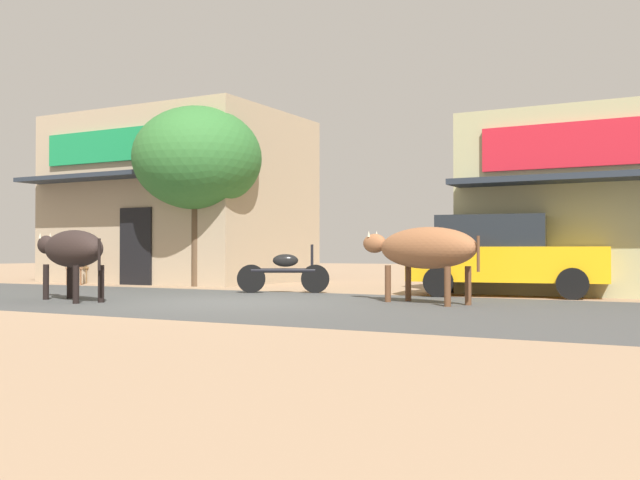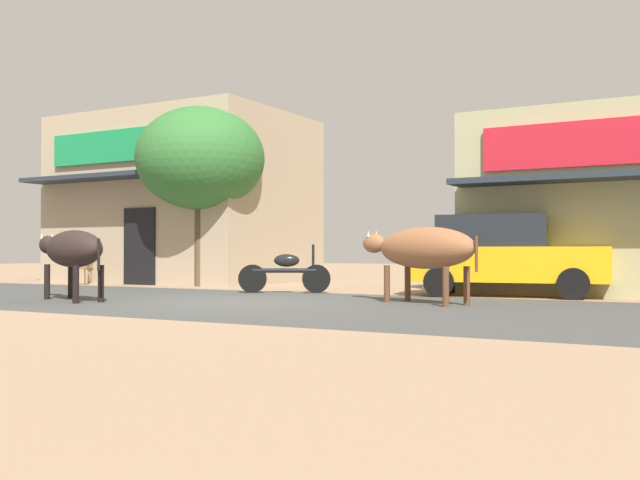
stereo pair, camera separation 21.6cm
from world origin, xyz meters
The scene contains 11 objects.
ground centered at (0.00, 0.00, 0.00)m, with size 80.00×80.00×0.00m, color #A18062.
asphalt_road centered at (0.00, 0.00, 0.00)m, with size 72.00×6.54×0.00m, color #464746.
storefront_left_cafe centered at (-6.70, 6.82, 2.47)m, with size 6.93×5.90×4.94m.
storefront_right_club centered at (6.04, 6.81, 1.94)m, with size 6.60×5.90×3.87m.
roadside_tree centered at (-4.22, 4.46, 3.33)m, with size 3.36×3.36×4.69m.
parked_hatchback_car centered at (3.84, 4.16, 0.84)m, with size 4.10×2.33×1.64m.
parked_motorcycle centered at (-0.62, 2.90, 0.47)m, with size 1.84×0.99×1.06m.
cow_near_brown centered at (-2.71, -1.17, 0.94)m, with size 2.71×1.41×1.30m.
cow_far_dark centered at (3.21, 1.28, 0.96)m, with size 2.68×1.53×1.33m.
cafe_chair_near_tree centered at (-7.70, 3.65, 0.51)m, with size 0.62×0.62×0.92m.
cafe_chair_by_doorway centered at (-8.16, 4.45, 0.51)m, with size 0.55×0.55×0.92m.
Camera 1 is at (7.71, -10.84, 0.90)m, focal length 41.30 mm.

